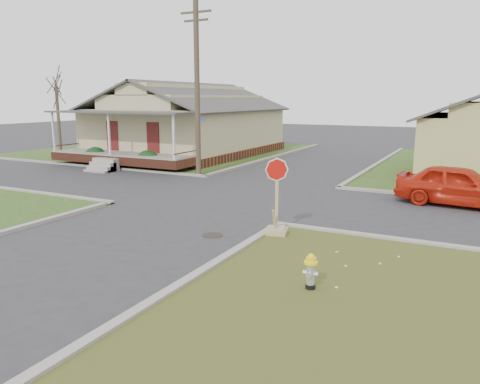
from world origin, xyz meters
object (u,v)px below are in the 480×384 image
at_px(fire_hydrant, 311,269).
at_px(stop_sign, 276,218).
at_px(utility_pole, 197,87).
at_px(red_sedan, 459,186).

distance_m(fire_hydrant, stop_sign, 4.21).
xyz_separation_m(utility_pole, fire_hydrant, (10.41, -12.04, -4.18)).
bearing_deg(fire_hydrant, stop_sign, 120.73).
height_order(stop_sign, red_sedan, stop_sign).
bearing_deg(red_sedan, utility_pole, 89.96).
bearing_deg(utility_pole, fire_hydrant, -49.13).
height_order(utility_pole, red_sedan, utility_pole).
xyz_separation_m(utility_pole, stop_sign, (8.12, -8.50, -4.11)).
height_order(fire_hydrant, red_sedan, red_sedan).
distance_m(stop_sign, red_sedan, 8.42).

